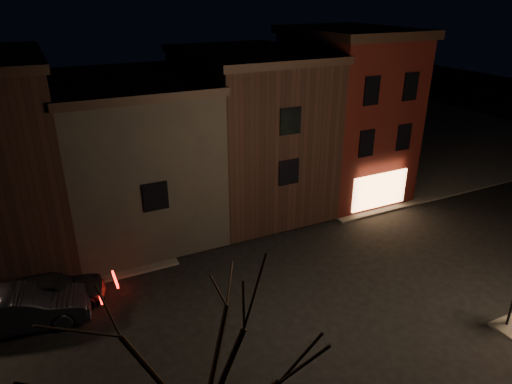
% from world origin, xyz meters
% --- Properties ---
extents(ground, '(120.00, 120.00, 0.00)m').
position_xyz_m(ground, '(0.00, 0.00, 0.00)').
color(ground, black).
rests_on(ground, ground).
extents(sidewalk_far_right, '(30.00, 30.00, 0.12)m').
position_xyz_m(sidewalk_far_right, '(20.00, 20.00, 0.06)').
color(sidewalk_far_right, '#2D2B28').
rests_on(sidewalk_far_right, ground).
extents(corner_building, '(6.50, 8.50, 10.50)m').
position_xyz_m(corner_building, '(8.00, 9.47, 5.40)').
color(corner_building, '#3E0D0B').
rests_on(corner_building, ground).
extents(row_building_a, '(7.30, 10.30, 9.40)m').
position_xyz_m(row_building_a, '(1.50, 10.50, 4.83)').
color(row_building_a, black).
rests_on(row_building_a, ground).
extents(row_building_b, '(7.80, 10.30, 8.40)m').
position_xyz_m(row_building_b, '(-5.75, 10.50, 4.33)').
color(row_building_b, black).
rests_on(row_building_b, ground).
extents(bare_tree_left, '(5.60, 5.60, 7.50)m').
position_xyz_m(bare_tree_left, '(-8.00, -7.00, 5.43)').
color(bare_tree_left, black).
rests_on(bare_tree_left, sidewalk_near_left).
extents(parked_car_a, '(4.84, 2.30, 1.60)m').
position_xyz_m(parked_car_a, '(-11.02, 4.17, 0.80)').
color(parked_car_a, black).
rests_on(parked_car_a, ground).
extents(parked_car_b, '(5.33, 2.38, 1.70)m').
position_xyz_m(parked_car_b, '(-12.01, 3.30, 0.85)').
color(parked_car_b, black).
rests_on(parked_car_b, ground).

